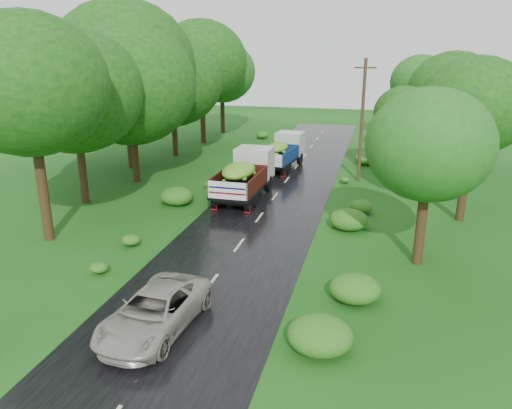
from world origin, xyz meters
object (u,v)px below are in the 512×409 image
(car, at_px, (155,311))
(utility_pole, at_px, (362,120))
(truck_near, at_px, (246,173))
(truck_far, at_px, (283,150))

(car, distance_m, utility_pole, 21.66)
(truck_near, height_order, car, truck_near)
(utility_pole, bearing_deg, truck_near, -139.14)
(truck_near, distance_m, truck_far, 8.00)
(truck_far, height_order, utility_pole, utility_pole)
(truck_far, relative_size, utility_pole, 0.74)
(truck_near, xyz_separation_m, truck_far, (0.72, 7.96, -0.16))
(truck_far, bearing_deg, utility_pole, -14.82)
(truck_far, relative_size, car, 1.23)
(truck_far, distance_m, car, 22.98)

